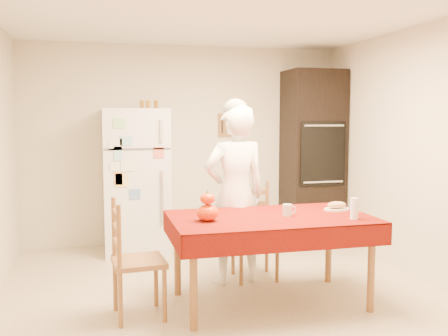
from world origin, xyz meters
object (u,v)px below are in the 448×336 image
object	(u,v)px
oven_cabinet	(313,156)
wine_glass	(354,208)
chair_left	(131,255)
coffee_mug	(287,210)
pumpkin_lower	(208,213)
refrigerator	(136,181)
seated_woman	(235,195)
bread_plate	(337,209)
dining_table	(270,224)
chair_far	(253,227)

from	to	relation	value
oven_cabinet	wine_glass	size ratio (longest dim) A/B	12.50
chair_left	coffee_mug	size ratio (longest dim) A/B	9.50
pumpkin_lower	wine_glass	distance (m)	1.21
coffee_mug	refrigerator	bearing A→B (deg)	119.21
seated_woman	pumpkin_lower	size ratio (longest dim) A/B	9.49
refrigerator	pumpkin_lower	distance (m)	2.09
oven_cabinet	bread_plate	distance (m)	2.06
oven_cabinet	dining_table	bearing A→B (deg)	-122.51
oven_cabinet	pumpkin_lower	size ratio (longest dim) A/B	12.16
dining_table	pumpkin_lower	world-z (taller)	pumpkin_lower
oven_cabinet	bread_plate	world-z (taller)	oven_cabinet
dining_table	chair_far	distance (m)	0.76
bread_plate	dining_table	bearing A→B (deg)	-171.29
refrigerator	chair_left	distance (m)	2.05
refrigerator	chair_far	world-z (taller)	refrigerator
refrigerator	chair_far	xyz separation A→B (m)	(1.06, -1.25, -0.34)
dining_table	coffee_mug	bearing A→B (deg)	-11.44
oven_cabinet	wine_glass	bearing A→B (deg)	-106.03
oven_cabinet	chair_left	bearing A→B (deg)	-140.24
oven_cabinet	chair_far	size ratio (longest dim) A/B	2.32
chair_left	coffee_mug	xyz separation A→B (m)	(1.32, -0.00, 0.30)
chair_left	pumpkin_lower	size ratio (longest dim) A/B	5.25
refrigerator	pumpkin_lower	bearing A→B (deg)	-78.32
bread_plate	chair_left	bearing A→B (deg)	-176.02
chair_far	pumpkin_lower	size ratio (longest dim) A/B	5.25
seated_woman	chair_left	bearing A→B (deg)	25.12
chair_left	seated_woman	size ratio (longest dim) A/B	0.55
seated_woman	bread_plate	world-z (taller)	seated_woman
pumpkin_lower	refrigerator	bearing A→B (deg)	101.68
refrigerator	seated_woman	size ratio (longest dim) A/B	0.99
seated_woman	wine_glass	world-z (taller)	seated_woman
oven_cabinet	seated_woman	size ratio (longest dim) A/B	1.28
chair_far	wine_glass	size ratio (longest dim) A/B	5.40
oven_cabinet	bread_plate	bearing A→B (deg)	-107.98
bread_plate	wine_glass	bearing A→B (deg)	-95.86
wine_glass	oven_cabinet	bearing A→B (deg)	73.97
refrigerator	seated_woman	distance (m)	1.62
seated_woman	refrigerator	bearing A→B (deg)	-64.90
dining_table	seated_woman	bearing A→B (deg)	103.29
chair_left	bread_plate	bearing A→B (deg)	-90.34
chair_far	chair_left	bearing A→B (deg)	-147.00
chair_left	pumpkin_lower	bearing A→B (deg)	-97.84
seated_woman	wine_glass	bearing A→B (deg)	124.66
refrigerator	bread_plate	distance (m)	2.51
refrigerator	bread_plate	bearing A→B (deg)	-48.73
pumpkin_lower	wine_glass	xyz separation A→B (m)	(1.19, -0.22, 0.02)
dining_table	coffee_mug	xyz separation A→B (m)	(0.14, -0.03, 0.12)
dining_table	chair_far	world-z (taller)	chair_far
pumpkin_lower	chair_far	bearing A→B (deg)	51.41
dining_table	chair_left	size ratio (longest dim) A/B	1.79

